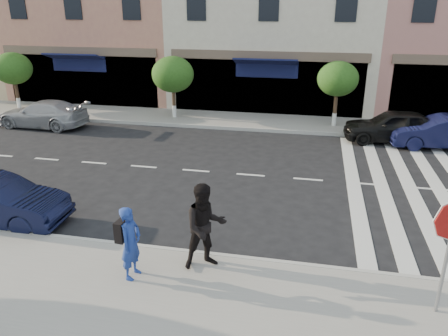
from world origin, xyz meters
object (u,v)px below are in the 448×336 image
photographer (131,243)px  walker (205,226)px  car_far_right (441,132)px  car_far_left (43,114)px  car_far_mid (394,126)px

photographer → walker: 1.62m
photographer → car_far_right: size_ratio=0.40×
car_far_left → car_far_mid: car_far_mid is taller
car_far_right → walker: bearing=-39.7°
photographer → walker: bearing=-56.7°
photographer → walker: walker is taller
walker → car_far_mid: 12.42m
photographer → car_far_left: (-9.22, 10.90, -0.33)m
car_far_mid → walker: bearing=-30.4°
photographer → car_far_left: bearing=47.2°
photographer → car_far_right: photographer is taller
photographer → car_far_mid: 13.74m
photographer → walker: size_ratio=0.83×
photographer → car_far_right: 14.39m
walker → car_far_right: 12.96m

